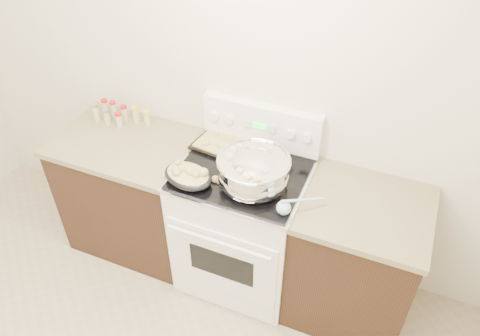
% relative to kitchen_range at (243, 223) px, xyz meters
% --- Properties ---
extents(counter_left, '(0.93, 0.67, 0.92)m').
position_rel_kitchen_range_xyz_m(counter_left, '(-0.83, 0.01, -0.03)').
color(counter_left, black).
rests_on(counter_left, ground).
extents(counter_right, '(0.73, 0.67, 0.92)m').
position_rel_kitchen_range_xyz_m(counter_right, '(0.73, 0.01, -0.03)').
color(counter_right, black).
rests_on(counter_right, ground).
extents(kitchen_range, '(0.78, 0.73, 1.22)m').
position_rel_kitchen_range_xyz_m(kitchen_range, '(0.00, 0.00, 0.00)').
color(kitchen_range, white).
rests_on(kitchen_range, ground).
extents(mixing_bowl, '(0.47, 0.47, 0.24)m').
position_rel_kitchen_range_xyz_m(mixing_bowl, '(0.10, -0.10, 0.55)').
color(mixing_bowl, silver).
rests_on(mixing_bowl, kitchen_range).
extents(roasting_pan, '(0.35, 0.28, 0.11)m').
position_rel_kitchen_range_xyz_m(roasting_pan, '(-0.25, -0.22, 0.50)').
color(roasting_pan, black).
rests_on(roasting_pan, kitchen_range).
extents(baking_sheet, '(0.43, 0.32, 0.06)m').
position_rel_kitchen_range_xyz_m(baking_sheet, '(-0.18, 0.16, 0.47)').
color(baking_sheet, black).
rests_on(baking_sheet, kitchen_range).
extents(wooden_spoon, '(0.06, 0.26, 0.04)m').
position_rel_kitchen_range_xyz_m(wooden_spoon, '(-0.11, -0.11, 0.46)').
color(wooden_spoon, '#A9804D').
rests_on(wooden_spoon, kitchen_range).
extents(blue_ladle, '(0.22, 0.20, 0.10)m').
position_rel_kitchen_range_xyz_m(blue_ladle, '(0.34, -0.23, 0.49)').
color(blue_ladle, '#91C2D8').
rests_on(blue_ladle, kitchen_range).
extents(spice_jars, '(0.39, 0.14, 0.13)m').
position_rel_kitchen_range_xyz_m(spice_jars, '(-0.99, 0.18, 0.49)').
color(spice_jars, '#BFB28C').
rests_on(spice_jars, counter_left).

